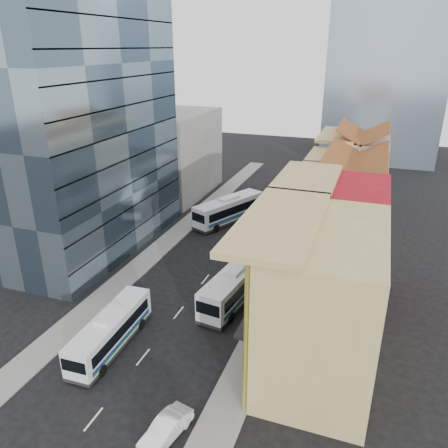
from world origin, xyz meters
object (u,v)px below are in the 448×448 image
at_px(bus_left_far, 229,209).
at_px(bus_right, 236,283).
at_px(office_tower, 83,129).
at_px(sedan_left, 87,337).
at_px(shophouse_tan, 324,302).
at_px(sedan_right, 166,429).
at_px(bus_left_near, 111,330).

bearing_deg(bus_left_far, bus_right, -44.58).
height_order(office_tower, sedan_left, office_tower).
relative_size(shophouse_tan, sedan_right, 3.21).
xyz_separation_m(shophouse_tan, bus_right, (-9.45, 7.18, -4.09)).
xyz_separation_m(office_tower, sedan_left, (11.50, -17.98, -14.41)).
bearing_deg(sedan_left, shophouse_tan, -6.97).
bearing_deg(bus_left_near, sedan_left, -173.16).
height_order(office_tower, bus_right, office_tower).
xyz_separation_m(office_tower, bus_left_far, (13.85, 13.21, -13.03)).
xyz_separation_m(bus_left_far, sedan_right, (8.65, -37.87, -1.25)).
relative_size(office_tower, sedan_right, 6.87).
bearing_deg(sedan_right, bus_right, 105.47).
xyz_separation_m(bus_left_near, bus_right, (7.77, 10.81, 0.24)).
relative_size(shophouse_tan, bus_left_near, 1.34).
relative_size(shophouse_tan, office_tower, 0.47).
height_order(office_tower, bus_left_near, office_tower).
distance_m(bus_left_near, bus_right, 13.32).
bearing_deg(sedan_left, office_tower, 104.08).
distance_m(office_tower, sedan_right, 36.31).
height_order(bus_right, sedan_right, bus_right).
bearing_deg(shophouse_tan, bus_left_far, 122.22).
relative_size(bus_left_far, bus_right, 1.03).
xyz_separation_m(shophouse_tan, bus_left_near, (-17.21, -3.64, -4.33)).
distance_m(bus_right, sedan_right, 17.91).
relative_size(bus_left_near, bus_right, 0.88).
bearing_deg(sedan_left, sedan_right, -49.80).
distance_m(office_tower, bus_right, 26.12).
height_order(shophouse_tan, sedan_left, shophouse_tan).
relative_size(office_tower, bus_left_near, 2.88).
xyz_separation_m(bus_left_far, sedan_left, (-2.35, -31.19, -1.39)).
bearing_deg(sedan_left, bus_left_near, -9.88).
bearing_deg(sedan_left, bus_right, 29.46).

